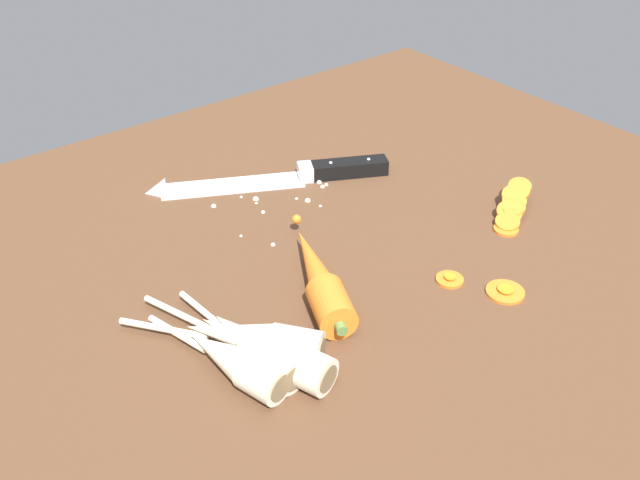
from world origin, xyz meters
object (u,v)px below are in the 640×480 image
Objects in this scene: parsnip_front at (253,346)px; parsnip_back at (262,348)px; carrot_slice_stack at (512,207)px; chefs_knife at (265,179)px; parsnip_mid_left at (234,361)px; parsnip_mid_right at (253,339)px; carrot_slice_stray_near at (450,278)px; whole_carrot at (319,278)px; carrot_slice_stray_mid at (505,291)px.

parsnip_front and parsnip_back have the same top height.
carrot_slice_stack is at bearing 3.54° from parsnip_back.
parsnip_mid_left is at bearing -128.82° from chefs_knife.
parsnip_mid_right is 0.81× the size of parsnip_back.
parsnip_front reaches higher than chefs_knife.
parsnip_front is 1.01× the size of parsnip_mid_right.
parsnip_mid_right is (-20.83, -28.28, 1.33)cm from chefs_knife.
carrot_slice_stack reaches higher than carrot_slice_stray_near.
carrot_slice_stray_near is at bearing -6.86° from parsnip_front.
parsnip_mid_left is (-2.60, -0.65, 0.00)cm from parsnip_front.
parsnip_mid_left is at bearing 175.11° from carrot_slice_stray_near.
parsnip_front is at bearing -122.25° from parsnip_mid_right.
parsnip_mid_right is at bearing -126.38° from chefs_knife.
parsnip_mid_left is 5.56× the size of carrot_slice_stray_near.
carrot_slice_stack is 3.11× the size of carrot_slice_stray_near.
parsnip_front is 0.82× the size of parsnip_back.
parsnip_back is at bearing -52.87° from parsnip_front.
parsnip_mid_right is (-11.32, -3.68, -0.12)cm from whole_carrot.
parsnip_mid_right is (0.54, 0.86, -0.00)cm from parsnip_front.
parsnip_back is (3.18, -0.12, -0.00)cm from parsnip_mid_left.
parsnip_front is 1.90× the size of carrot_slice_stack.
carrot_slice_stray_mid is (-13.61, -10.28, -0.96)cm from carrot_slice_stack.
whole_carrot reaches higher than parsnip_mid_left.
parsnip_mid_left reaches higher than chefs_knife.
carrot_slice_stack is (41.45, 0.93, -0.66)cm from parsnip_mid_right.
parsnip_mid_left is at bearing 165.80° from carrot_slice_stray_mid.
chefs_knife is 3.23× the size of carrot_slice_stack.
whole_carrot is at bearing 141.74° from carrot_slice_stray_mid.
chefs_knife is at bearing 53.74° from parsnip_front.
parsnip_back is at bearing -124.79° from chefs_knife.
whole_carrot reaches higher than carrot_slice_stray_near.
parsnip_mid_left is at bearing -176.87° from carrot_slice_stack.
parsnip_mid_left is 27.89cm from carrot_slice_stray_near.
whole_carrot is at bearing 150.34° from carrot_slice_stray_near.
parsnip_mid_left is at bearing -160.25° from whole_carrot.
parsnip_mid_right reaches higher than carrot_slice_stray_near.
carrot_slice_stack reaches higher than carrot_slice_stray_mid.
parsnip_mid_right is 5.84× the size of carrot_slice_stray_near.
whole_carrot is 15.38cm from carrot_slice_stray_near.
parsnip_mid_left and parsnip_back have the same top height.
carrot_slice_stack is at bearing 2.44° from parsnip_front.
chefs_knife is 34.26cm from carrot_slice_stack.
carrot_slice_stray_mid is (27.80, -7.72, -1.62)cm from parsnip_back.
whole_carrot is 21.12cm from carrot_slice_stray_mid.
parsnip_front reaches higher than carrot_slice_stray_mid.
whole_carrot is 12.46cm from parsnip_back.
parsnip_mid_right is 1.88× the size of carrot_slice_stack.
parsnip_front is 2.68cm from parsnip_mid_left.
carrot_slice_stray_mid is at bearing -14.20° from parsnip_mid_left.
carrot_slice_stack is (44.59, 2.44, -0.66)cm from parsnip_mid_left.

